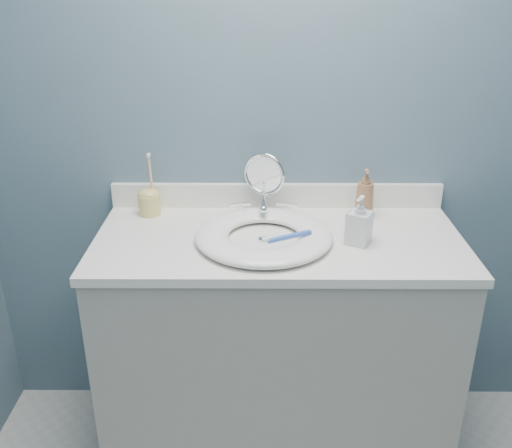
{
  "coord_description": "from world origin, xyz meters",
  "views": [
    {
      "loc": [
        -0.07,
        -0.73,
        1.69
      ],
      "look_at": [
        -0.08,
        0.94,
        0.94
      ],
      "focal_mm": 40.0,
      "sensor_mm": 36.0,
      "label": 1
    }
  ],
  "objects_px": {
    "makeup_mirror": "(264,181)",
    "soap_bottle_amber": "(365,194)",
    "soap_bottle_clear": "(359,220)",
    "toothbrush_holder": "(149,201)"
  },
  "relations": [
    {
      "from": "soap_bottle_amber",
      "to": "toothbrush_holder",
      "type": "xyz_separation_m",
      "value": [
        -0.77,
        0.02,
        -0.04
      ]
    },
    {
      "from": "soap_bottle_amber",
      "to": "toothbrush_holder",
      "type": "distance_m",
      "value": 0.77
    },
    {
      "from": "makeup_mirror",
      "to": "toothbrush_holder",
      "type": "relative_size",
      "value": 1.01
    },
    {
      "from": "makeup_mirror",
      "to": "soap_bottle_amber",
      "type": "relative_size",
      "value": 1.31
    },
    {
      "from": "soap_bottle_clear",
      "to": "toothbrush_holder",
      "type": "distance_m",
      "value": 0.75
    },
    {
      "from": "soap_bottle_amber",
      "to": "soap_bottle_clear",
      "type": "distance_m",
      "value": 0.22
    },
    {
      "from": "soap_bottle_amber",
      "to": "soap_bottle_clear",
      "type": "xyz_separation_m",
      "value": [
        -0.05,
        -0.21,
        -0.01
      ]
    },
    {
      "from": "soap_bottle_clear",
      "to": "makeup_mirror",
      "type": "bearing_deg",
      "value": 170.15
    },
    {
      "from": "makeup_mirror",
      "to": "soap_bottle_clear",
      "type": "relative_size",
      "value": 1.44
    },
    {
      "from": "makeup_mirror",
      "to": "soap_bottle_amber",
      "type": "xyz_separation_m",
      "value": [
        0.36,
        -0.02,
        -0.04
      ]
    }
  ]
}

